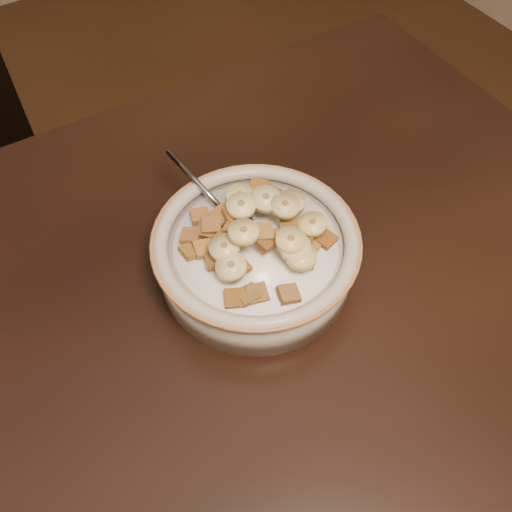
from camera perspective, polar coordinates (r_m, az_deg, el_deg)
table at (r=0.59m, az=-16.54°, el=-19.59°), size 1.42×0.92×0.04m
cereal_bowl at (r=0.62m, az=-0.00°, el=-0.25°), size 0.21×0.21×0.05m
milk at (r=0.60m, az=-0.00°, el=1.18°), size 0.18×0.18×0.00m
spoon at (r=0.62m, az=-2.07°, el=3.32°), size 0.05×0.06×0.01m
cereal_square_0 at (r=0.61m, az=-4.93°, el=2.65°), size 0.03×0.03×0.01m
cereal_square_1 at (r=0.56m, az=3.31°, el=-3.79°), size 0.03×0.02×0.01m
cereal_square_2 at (r=0.56m, az=-2.17°, el=-4.25°), size 0.03×0.03×0.01m
cereal_square_3 at (r=0.59m, az=5.22°, el=0.76°), size 0.03×0.03×0.01m
cereal_square_4 at (r=0.65m, az=0.25°, el=6.94°), size 0.03×0.03×0.01m
cereal_square_5 at (r=0.62m, az=-5.62°, el=4.03°), size 0.03×0.03×0.01m
cereal_square_6 at (r=0.58m, az=0.73°, el=2.45°), size 0.03×0.03×0.01m
cereal_square_7 at (r=0.57m, az=-1.76°, el=-1.05°), size 0.02×0.02×0.01m
cereal_square_8 at (r=0.61m, az=-3.33°, el=4.14°), size 0.02×0.02×0.01m
cereal_square_9 at (r=0.61m, az=-3.56°, el=4.11°), size 0.02×0.02×0.01m
cereal_square_10 at (r=0.58m, az=1.41°, el=1.69°), size 0.02×0.03×0.01m
cereal_square_11 at (r=0.61m, az=-6.56°, el=2.06°), size 0.03×0.03×0.01m
cereal_square_12 at (r=0.59m, az=-3.04°, el=1.86°), size 0.03×0.03×0.01m
cereal_square_13 at (r=0.60m, az=-2.23°, el=4.09°), size 0.02×0.02×0.01m
cereal_square_14 at (r=0.56m, az=0.13°, el=-3.75°), size 0.02×0.03×0.01m
cereal_square_15 at (r=0.59m, az=-2.20°, el=2.80°), size 0.03×0.03×0.01m
cereal_square_16 at (r=0.60m, az=6.97°, el=1.71°), size 0.03×0.03×0.01m
cereal_square_17 at (r=0.60m, az=4.83°, el=1.78°), size 0.03×0.03×0.01m
cereal_square_18 at (r=0.60m, az=3.37°, el=3.12°), size 0.03×0.03×0.01m
cereal_square_19 at (r=0.61m, az=6.32°, el=1.98°), size 0.03×0.03×0.01m
cereal_square_20 at (r=0.58m, az=0.99°, el=1.56°), size 0.03×0.03×0.01m
cereal_square_21 at (r=0.60m, az=-4.48°, el=3.14°), size 0.03×0.03×0.01m
cereal_square_22 at (r=0.56m, az=-0.76°, el=-3.89°), size 0.02×0.02×0.01m
cereal_square_23 at (r=0.59m, az=-6.52°, el=0.52°), size 0.02×0.02×0.01m
cereal_square_24 at (r=0.58m, az=-4.08°, el=-0.38°), size 0.03×0.03×0.01m
cereal_square_25 at (r=0.59m, az=-5.26°, el=0.75°), size 0.02×0.02×0.01m
cereal_square_26 at (r=0.58m, az=4.98°, el=-0.34°), size 0.03×0.03×0.01m
cereal_square_27 at (r=0.64m, az=1.45°, el=6.33°), size 0.03×0.03×0.01m
cereal_square_28 at (r=0.62m, az=-0.01°, el=5.17°), size 0.03×0.03×0.01m
cereal_square_29 at (r=0.61m, az=-2.17°, el=4.36°), size 0.03×0.03×0.01m
cereal_square_30 at (r=0.60m, az=4.66°, el=2.72°), size 0.02×0.02×0.01m
banana_slice_0 at (r=0.60m, az=5.62°, el=3.16°), size 0.03×0.03×0.01m
banana_slice_1 at (r=0.60m, az=-1.50°, el=5.01°), size 0.04×0.04×0.01m
banana_slice_2 at (r=0.57m, az=3.49°, el=1.54°), size 0.04×0.04×0.01m
banana_slice_3 at (r=0.57m, az=-3.20°, el=0.83°), size 0.04×0.04×0.01m
banana_slice_4 at (r=0.57m, az=3.97°, el=0.81°), size 0.04×0.04×0.02m
banana_slice_5 at (r=0.60m, az=1.00°, el=5.70°), size 0.04×0.04×0.02m
banana_slice_6 at (r=0.56m, az=-2.50°, el=-1.10°), size 0.04×0.04×0.02m
banana_slice_7 at (r=0.61m, az=3.53°, el=5.40°), size 0.03×0.03×0.01m
banana_slice_8 at (r=0.57m, az=-1.26°, el=2.38°), size 0.04×0.04×0.01m
banana_slice_9 at (r=0.62m, az=-1.63°, el=5.91°), size 0.04×0.04×0.02m
banana_slice_10 at (r=0.61m, az=1.02°, el=5.63°), size 0.04×0.04×0.01m
banana_slice_11 at (r=0.60m, az=2.92°, el=5.00°), size 0.04×0.04×0.01m
banana_slice_12 at (r=0.57m, az=4.56°, el=-0.07°), size 0.04×0.04×0.01m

